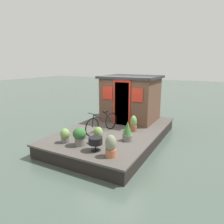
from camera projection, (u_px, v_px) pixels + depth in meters
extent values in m
plane|color=#47564C|center=(114.00, 140.00, 7.82)|extent=(60.00, 60.00, 0.00)
cube|color=#4C4742|center=(114.00, 130.00, 7.72)|extent=(5.24, 3.27, 0.06)
cube|color=black|center=(114.00, 135.00, 7.78)|extent=(5.14, 3.20, 0.40)
cube|color=brown|center=(131.00, 99.00, 8.81)|extent=(1.78, 2.12, 1.80)
cube|color=#28282B|center=(131.00, 77.00, 8.59)|extent=(1.98, 2.32, 0.10)
cube|color=maroon|center=(122.00, 104.00, 8.04)|extent=(0.04, 0.60, 1.70)
cube|color=red|center=(122.00, 103.00, 8.03)|extent=(0.03, 0.72, 1.80)
cube|color=red|center=(137.00, 95.00, 7.66)|extent=(0.03, 0.44, 0.52)
cube|color=red|center=(108.00, 93.00, 8.24)|extent=(0.03, 0.44, 0.52)
torus|color=black|center=(92.00, 127.00, 6.86)|extent=(0.64, 0.15, 0.64)
torus|color=black|center=(111.00, 121.00, 7.64)|extent=(0.64, 0.15, 0.64)
cylinder|color=black|center=(103.00, 118.00, 7.23)|extent=(0.94, 0.20, 0.44)
cylinder|color=black|center=(100.00, 114.00, 7.06)|extent=(0.61, 0.14, 0.06)
cylinder|color=black|center=(108.00, 117.00, 7.47)|extent=(0.35, 0.10, 0.40)
cylinder|color=black|center=(93.00, 121.00, 6.84)|extent=(0.12, 0.06, 0.42)
cube|color=black|center=(105.00, 112.00, 7.29)|extent=(0.21, 0.13, 0.06)
cylinder|color=black|center=(94.00, 114.00, 6.82)|extent=(0.11, 0.50, 0.02)
cylinder|color=slate|center=(127.00, 138.00, 6.54)|extent=(0.32, 0.32, 0.20)
cone|color=#387533|center=(128.00, 128.00, 6.47)|extent=(0.29, 0.29, 0.44)
cylinder|color=#B2603D|center=(111.00, 153.00, 5.43)|extent=(0.29, 0.29, 0.21)
ellipsoid|color=gray|center=(111.00, 143.00, 5.37)|extent=(0.30, 0.30, 0.46)
cylinder|color=#C6754C|center=(98.00, 140.00, 6.36)|extent=(0.21, 0.21, 0.19)
ellipsoid|color=#70934C|center=(98.00, 133.00, 6.31)|extent=(0.29, 0.29, 0.39)
cylinder|color=#935138|center=(133.00, 128.00, 7.45)|extent=(0.25, 0.25, 0.20)
ellipsoid|color=#70934C|center=(134.00, 122.00, 7.39)|extent=(0.24, 0.24, 0.44)
cylinder|color=slate|center=(65.00, 140.00, 6.40)|extent=(0.25, 0.25, 0.15)
ellipsoid|color=#70934C|center=(65.00, 134.00, 6.36)|extent=(0.30, 0.30, 0.35)
cylinder|color=slate|center=(80.00, 142.00, 6.16)|extent=(0.30, 0.30, 0.24)
ellipsoid|color=#2D602D|center=(79.00, 134.00, 6.10)|extent=(0.40, 0.40, 0.37)
cylinder|color=black|center=(96.00, 141.00, 5.76)|extent=(0.40, 0.40, 0.20)
cylinder|color=black|center=(96.00, 147.00, 5.80)|extent=(0.04, 0.04, 0.19)
cylinder|color=black|center=(96.00, 150.00, 5.82)|extent=(0.28, 0.28, 0.02)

